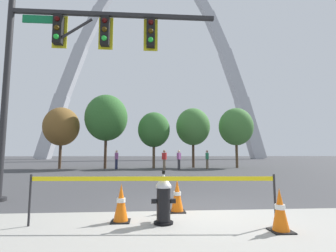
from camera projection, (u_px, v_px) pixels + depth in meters
name	position (u px, v px, depth m)	size (l,w,h in m)	color
ground_plane	(194.00, 212.00, 5.63)	(240.00, 240.00, 0.00)	#3D3D3F
fire_hydrant	(164.00, 199.00, 4.73)	(0.46, 0.48, 0.99)	black
caution_tape_barrier	(153.00, 191.00, 4.60)	(4.52, 0.32, 0.93)	#232326
traffic_cone_by_hydrant	(280.00, 210.00, 4.24)	(0.36, 0.36, 0.73)	black
traffic_cone_mid_sidewalk	(177.00, 196.00, 5.66)	(0.36, 0.36, 0.73)	black
traffic_cone_curb_edge	(121.00, 203.00, 4.84)	(0.36, 0.36, 0.73)	black
traffic_signal_gantry	(69.00, 55.00, 7.53)	(6.42, 0.44, 6.00)	#232326
monument_arch	(154.00, 65.00, 61.79)	(54.11, 2.91, 52.76)	#B2B5BC
tree_far_left	(61.00, 127.00, 22.11)	(3.08, 3.08, 5.38)	#473323
tree_left_mid	(106.00, 118.00, 22.23)	(3.73, 3.73, 6.53)	#473323
tree_center_left	(154.00, 130.00, 22.76)	(2.89, 2.89, 5.07)	brown
tree_center_right	(193.00, 127.00, 23.94)	(3.23, 3.23, 5.65)	#473323
tree_right_mid	(236.00, 127.00, 23.50)	(3.19, 3.19, 5.58)	brown
pedestrian_walking_left	(116.00, 159.00, 21.07)	(0.33, 0.39, 1.59)	#232847
pedestrian_standing_center	(179.00, 160.00, 20.49)	(0.37, 0.39, 1.59)	#38383D
pedestrian_walking_right	(207.00, 159.00, 21.50)	(0.22, 0.35, 1.59)	brown
pedestrian_near_trees	(164.00, 160.00, 20.00)	(0.39, 0.34, 1.59)	brown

